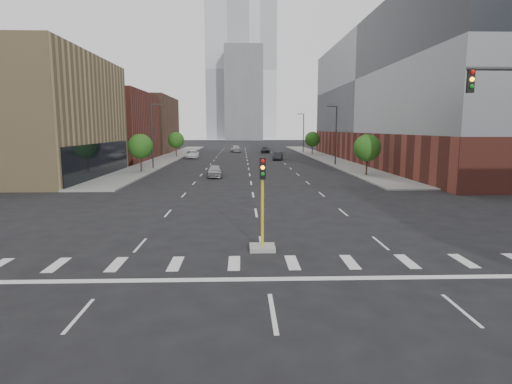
{
  "coord_description": "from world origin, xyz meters",
  "views": [
    {
      "loc": [
        -0.95,
        -10.66,
        5.73
      ],
      "look_at": [
        -0.24,
        10.88,
        2.5
      ],
      "focal_mm": 30.0,
      "sensor_mm": 36.0,
      "label": 1
    }
  ],
  "objects_px": {
    "median_traffic_signal": "(262,230)",
    "car_near_left": "(215,171)",
    "car_deep_right": "(265,150)",
    "car_distant": "(236,149)",
    "car_mid_right": "(278,156)",
    "car_far_left": "(192,154)"
  },
  "relations": [
    {
      "from": "car_mid_right",
      "to": "car_far_left",
      "type": "relative_size",
      "value": 0.82
    },
    {
      "from": "car_near_left",
      "to": "car_deep_right",
      "type": "distance_m",
      "value": 50.36
    },
    {
      "from": "car_far_left",
      "to": "median_traffic_signal",
      "type": "bearing_deg",
      "value": -83.56
    },
    {
      "from": "median_traffic_signal",
      "to": "car_deep_right",
      "type": "distance_m",
      "value": 80.28
    },
    {
      "from": "car_near_left",
      "to": "car_deep_right",
      "type": "xyz_separation_m",
      "value": [
        8.65,
        49.61,
        -0.05
      ]
    },
    {
      "from": "car_far_left",
      "to": "car_deep_right",
      "type": "height_order",
      "value": "car_far_left"
    },
    {
      "from": "median_traffic_signal",
      "to": "car_far_left",
      "type": "xyz_separation_m",
      "value": [
        -10.5,
        62.52,
        -0.23
      ]
    },
    {
      "from": "car_far_left",
      "to": "car_distant",
      "type": "xyz_separation_m",
      "value": [
        8.08,
        20.51,
        0.11
      ]
    },
    {
      "from": "car_near_left",
      "to": "car_distant",
      "type": "height_order",
      "value": "car_distant"
    },
    {
      "from": "car_far_left",
      "to": "car_near_left",
      "type": "bearing_deg",
      "value": -81.84
    },
    {
      "from": "car_near_left",
      "to": "car_mid_right",
      "type": "distance_m",
      "value": 28.53
    },
    {
      "from": "car_deep_right",
      "to": "car_near_left",
      "type": "bearing_deg",
      "value": -93.83
    },
    {
      "from": "car_deep_right",
      "to": "car_distant",
      "type": "xyz_separation_m",
      "value": [
        -6.94,
        2.87,
        0.17
      ]
    },
    {
      "from": "median_traffic_signal",
      "to": "car_near_left",
      "type": "bearing_deg",
      "value": 97.71
    },
    {
      "from": "car_distant",
      "to": "car_near_left",
      "type": "bearing_deg",
      "value": -99.86
    },
    {
      "from": "car_deep_right",
      "to": "car_distant",
      "type": "bearing_deg",
      "value": 163.55
    },
    {
      "from": "median_traffic_signal",
      "to": "car_mid_right",
      "type": "relative_size",
      "value": 1.0
    },
    {
      "from": "car_deep_right",
      "to": "car_far_left",
      "type": "bearing_deg",
      "value": -124.35
    },
    {
      "from": "car_far_left",
      "to": "car_distant",
      "type": "height_order",
      "value": "car_distant"
    },
    {
      "from": "median_traffic_signal",
      "to": "car_far_left",
      "type": "height_order",
      "value": "median_traffic_signal"
    },
    {
      "from": "car_mid_right",
      "to": "car_far_left",
      "type": "distance_m",
      "value": 16.87
    },
    {
      "from": "median_traffic_signal",
      "to": "car_near_left",
      "type": "height_order",
      "value": "median_traffic_signal"
    }
  ]
}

